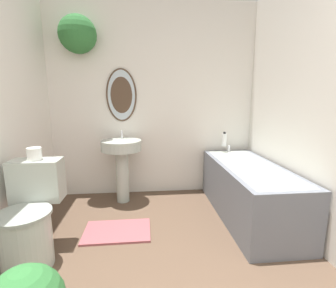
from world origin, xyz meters
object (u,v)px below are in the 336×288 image
(pedestal_sink, at_px, (122,156))
(shampoo_bottle, at_px, (224,140))
(toilet_paper_roll, at_px, (34,154))
(toilet, at_px, (30,219))
(bathtub, at_px, (248,190))

(pedestal_sink, relative_size, shampoo_bottle, 4.71)
(shampoo_bottle, height_order, toilet_paper_roll, toilet_paper_roll)
(toilet, bearing_deg, pedestal_sink, 59.08)
(pedestal_sink, distance_m, toilet_paper_roll, 1.07)
(shampoo_bottle, bearing_deg, bathtub, -83.99)
(pedestal_sink, height_order, shampoo_bottle, pedestal_sink)
(bathtub, distance_m, toilet_paper_roll, 2.05)
(toilet, height_order, toilet_paper_roll, toilet_paper_roll)
(shampoo_bottle, xyz_separation_m, toilet_paper_roll, (-1.90, -0.96, 0.08))
(shampoo_bottle, relative_size, toilet_paper_roll, 1.65)
(bathtub, relative_size, toilet_paper_roll, 13.50)
(shampoo_bottle, distance_m, toilet_paper_roll, 2.13)
(toilet, distance_m, pedestal_sink, 1.21)
(toilet, distance_m, toilet_paper_roll, 0.50)
(bathtub, height_order, toilet_paper_roll, toilet_paper_roll)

